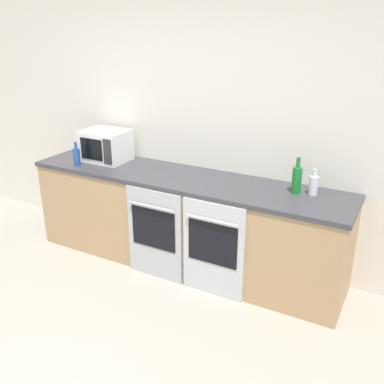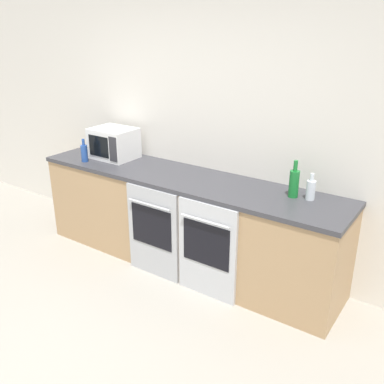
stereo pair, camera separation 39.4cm
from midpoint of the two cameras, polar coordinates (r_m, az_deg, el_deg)
name	(u,v)px [view 2 (the right image)]	position (r m, az deg, el deg)	size (l,w,h in m)	color
ground_plane	(36,371)	(3.29, -16.66, -22.02)	(16.00, 16.00, 0.00)	gray
wall_back	(205,127)	(4.13, 4.53, 8.56)	(10.00, 0.06, 2.60)	silver
counter_back	(184,221)	(4.12, 1.68, -3.89)	(3.09, 0.68, 0.91)	tan
oven_left	(153,232)	(3.93, -2.40, -5.46)	(0.56, 0.06, 0.87)	#A8AAAF
oven_right	(207,250)	(3.64, 5.12, -7.83)	(0.56, 0.06, 0.87)	#B7BABF
microwave	(114,143)	(4.50, -7.92, 6.43)	(0.44, 0.36, 0.31)	silver
bottle_clear	(311,189)	(3.57, 18.64, 0.27)	(0.07, 0.07, 0.22)	silver
bottle_blue	(84,153)	(4.44, -11.72, 5.11)	(0.07, 0.07, 0.24)	#234793
bottle_green	(294,183)	(3.58, 16.55, 1.13)	(0.08, 0.08, 0.31)	#19722D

